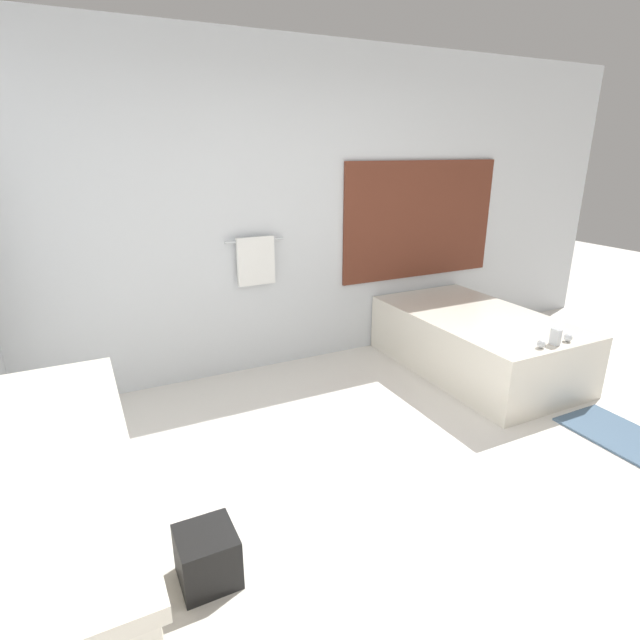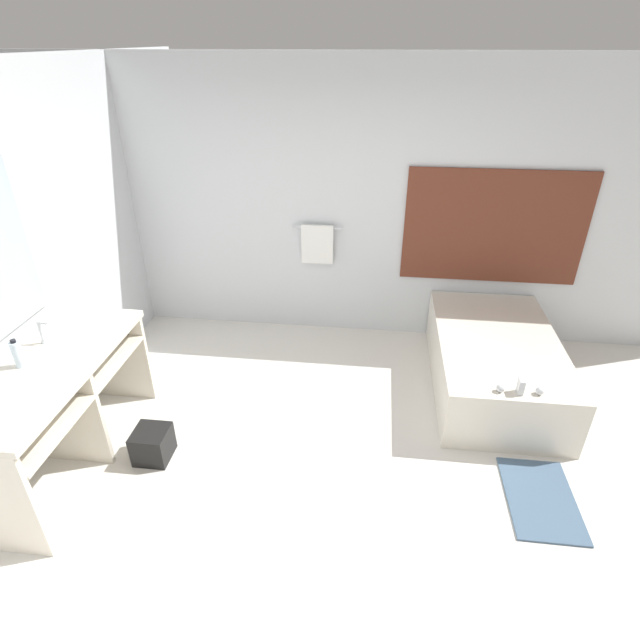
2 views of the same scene
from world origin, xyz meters
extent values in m
plane|color=silver|center=(0.00, 0.00, 0.00)|extent=(16.00, 16.00, 0.00)
cube|color=silver|center=(0.00, 2.23, 1.35)|extent=(7.40, 0.06, 2.70)
cube|color=brown|center=(1.40, 2.19, 1.21)|extent=(1.70, 0.02, 1.10)
cylinder|color=silver|center=(-0.30, 2.16, 1.15)|extent=(0.50, 0.02, 0.02)
cube|color=white|center=(-0.30, 2.15, 0.98)|extent=(0.32, 0.04, 0.40)
cube|color=beige|center=(-1.87, 0.00, 0.85)|extent=(0.64, 1.60, 0.05)
cube|color=beige|center=(-1.87, 0.00, 0.64)|extent=(0.60, 1.52, 0.02)
cylinder|color=white|center=(-1.87, 0.24, 0.81)|extent=(0.36, 0.36, 0.12)
cube|color=beige|center=(-1.87, 0.00, 0.41)|extent=(0.58, 0.04, 0.82)
cube|color=beige|center=(-1.87, 0.78, 0.41)|extent=(0.58, 0.04, 0.82)
cylinder|color=white|center=(-1.82, -0.40, 0.72)|extent=(0.13, 0.44, 0.13)
cylinder|color=white|center=(-1.82, 0.40, 0.72)|extent=(0.13, 0.44, 0.13)
cylinder|color=silver|center=(-2.05, 0.24, 0.88)|extent=(0.04, 0.04, 0.02)
cylinder|color=silver|center=(-2.05, 0.24, 0.97)|extent=(0.02, 0.02, 0.16)
cube|color=silver|center=(-2.01, 0.24, 1.04)|extent=(0.07, 0.01, 0.01)
cube|color=silver|center=(1.40, 1.31, 0.26)|extent=(1.03, 1.75, 0.51)
ellipsoid|color=white|center=(1.40, 1.31, 0.36)|extent=(0.74, 1.26, 0.30)
cube|color=silver|center=(1.40, 0.54, 0.57)|extent=(0.04, 0.07, 0.12)
sphere|color=silver|center=(1.26, 0.54, 0.54)|extent=(0.06, 0.06, 0.06)
sphere|color=silver|center=(1.54, 0.54, 0.54)|extent=(0.06, 0.06, 0.06)
cylinder|color=silver|center=(-2.03, -0.05, 0.97)|extent=(0.06, 0.06, 0.19)
cylinder|color=black|center=(-2.03, -0.05, 1.07)|extent=(0.04, 0.04, 0.02)
cube|color=black|center=(-1.30, 0.09, 0.13)|extent=(0.26, 0.26, 0.25)
cube|color=slate|center=(1.52, 0.01, 0.01)|extent=(0.46, 0.72, 0.02)
camera|label=1|loc=(-1.63, -1.72, 1.86)|focal=28.00mm
camera|label=2|loc=(0.28, -2.54, 2.79)|focal=28.00mm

